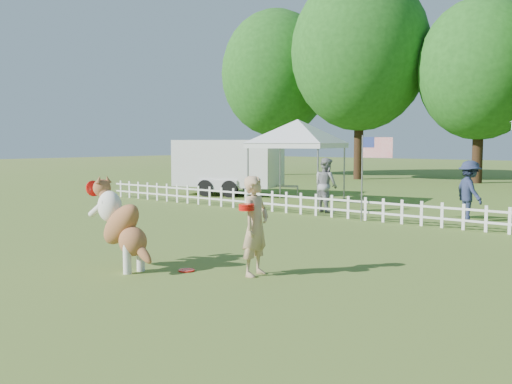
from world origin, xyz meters
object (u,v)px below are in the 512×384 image
cargo_trailer (228,167)px  handler (255,226)px  flag_pole (362,179)px  canopy_tent_left (297,162)px  spectator_b (469,191)px  spectator_a (326,185)px  dog (122,225)px  frisbee_on_turf (187,270)px

cargo_trailer → handler: bearing=-64.5°
handler → cargo_trailer: bearing=36.0°
cargo_trailer → flag_pole: bearing=-42.3°
canopy_tent_left → spectator_b: canopy_tent_left is taller
spectator_b → handler: bearing=129.0°
handler → spectator_a: bearing=17.0°
handler → dog: bearing=110.8°
dog → cargo_trailer: size_ratio=0.29×
handler → flag_pole: (-1.63, 6.25, 0.34)m
flag_pole → spectator_b: size_ratio=1.40×
flag_pole → spectator_b: 2.71m
handler → cargo_trailer: cargo_trailer is taller
handler → spectator_b: bearing=-11.4°
frisbee_on_turf → cargo_trailer: size_ratio=0.05×
cargo_trailer → spectator_a: bearing=-39.8°
cargo_trailer → spectator_b: size_ratio=3.13×
frisbee_on_turf → flag_pole: size_ratio=0.12×
canopy_tent_left → spectator_b: 6.01m
frisbee_on_turf → spectator_b: bearing=79.7°
frisbee_on_turf → flag_pole: 6.83m
cargo_trailer → spectator_a: size_ratio=3.10×
canopy_tent_left → spectator_a: canopy_tent_left is taller
spectator_a → spectator_b: size_ratio=1.01×
frisbee_on_turf → flag_pole: (-0.63, 6.72, 1.08)m
frisbee_on_turf → cargo_trailer: bearing=129.0°
handler → flag_pole: 6.47m
cargo_trailer → spectator_a: cargo_trailer is taller
dog → spectator_b: size_ratio=0.92×
canopy_tent_left → cargo_trailer: 3.91m
handler → spectator_b: (0.51, 7.89, 0.02)m
canopy_tent_left → flag_pole: size_ratio=1.24×
cargo_trailer → spectator_b: cargo_trailer is taller
flag_pole → handler: bearing=-81.8°
canopy_tent_left → flag_pole: 4.56m
dog → cargo_trailer: 12.96m
handler → cargo_trailer: (-9.21, 9.66, 0.31)m
canopy_tent_left → flag_pole: (3.77, -2.55, -0.26)m
flag_pole → cargo_trailer: bearing=149.4°
frisbee_on_turf → spectator_a: (-2.37, 7.80, 0.77)m
spectator_b → frisbee_on_turf: bearing=122.4°
canopy_tent_left → spectator_a: bearing=-47.1°
frisbee_on_turf → spectator_a: 8.19m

